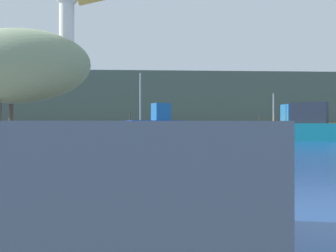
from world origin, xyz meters
TOP-DOWN VIEW (x-y plane):
  - hillside_backdrop at (0.00, 68.41)m, footprint 140.00×14.93m
  - pier_dock at (0.74, -0.95)m, footprint 2.51×2.88m
  - pelican at (0.75, -0.95)m, footprint 1.23×0.63m
  - fishing_boat_teal at (12.32, 24.83)m, footprint 7.65×5.30m
  - fishing_boat_blue at (3.31, 36.04)m, footprint 5.29×3.25m
  - fishing_boat_orange at (16.04, 38.18)m, footprint 7.51×2.99m
  - mooring_buoy at (2.54, 6.34)m, footprint 0.74×0.74m

SIDE VIEW (x-z plane):
  - mooring_buoy at x=2.54m, z-range 0.00..0.74m
  - pier_dock at x=0.74m, z-range 0.00..0.85m
  - fishing_boat_teal at x=12.32m, z-range -1.78..3.37m
  - fishing_boat_blue at x=3.31m, z-range -1.70..3.61m
  - fishing_boat_orange at x=16.04m, z-range -0.88..2.97m
  - pelican at x=0.75m, z-range 0.79..1.64m
  - hillside_backdrop at x=0.00m, z-range 0.00..8.62m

